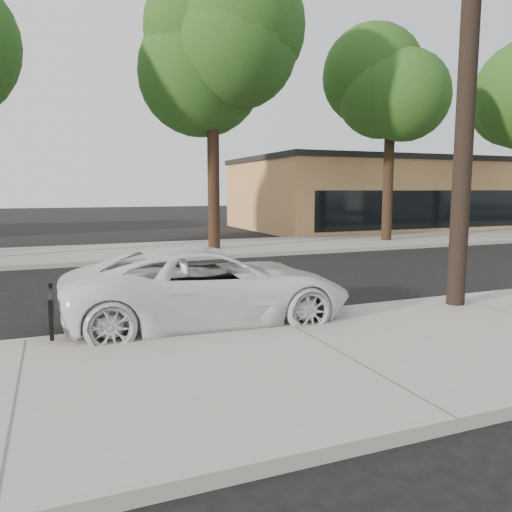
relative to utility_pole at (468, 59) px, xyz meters
The scene contains 9 objects.
ground 6.51m from the utility_pole, 143.13° to the left, with size 120.00×120.00×0.00m, color black.
near_sidewalk 6.07m from the utility_pole, 156.04° to the right, with size 90.00×4.40×0.15m, color gray.
far_sidewalk 12.64m from the utility_pole, 107.82° to the left, with size 90.00×5.00×0.15m, color gray.
curb_near 5.89m from the utility_pole, behind, with size 90.00×0.12×0.16m, color #9E9B93.
building_main 22.60m from the utility_pole, 56.45° to the left, with size 18.00×10.00×4.00m, color #A96F46.
utility_pole is the anchor object (origin of this frame).
tree_c 10.66m from the utility_pole, 97.63° to the left, with size 4.96×4.80×9.55m.
tree_d 12.64m from the utility_pole, 58.24° to the left, with size 4.50×4.35×8.75m.
police_cruiser 6.22m from the utility_pole, 169.09° to the left, with size 2.27×4.92×1.37m, color white.
Camera 1 is at (-3.52, -10.00, 2.35)m, focal length 35.00 mm.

